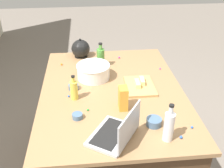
# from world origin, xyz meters

# --- Properties ---
(ground_plane) EXTENTS (12.00, 12.00, 0.00)m
(ground_plane) POSITION_xyz_m (0.00, 0.00, 0.00)
(ground_plane) COLOR slate
(island_counter) EXTENTS (1.51, 1.12, 0.90)m
(island_counter) POSITION_xyz_m (0.00, 0.00, 0.45)
(island_counter) COLOR #4C331E
(island_counter) RESTS_ON ground
(laptop) EXTENTS (0.38, 0.36, 0.22)m
(laptop) POSITION_xyz_m (-0.57, 0.02, 0.95)
(laptop) COLOR #B7B7BC
(laptop) RESTS_ON island_counter
(mixing_bowl_large) EXTENTS (0.28, 0.28, 0.12)m
(mixing_bowl_large) POSITION_xyz_m (0.20, 0.14, 0.97)
(mixing_bowl_large) COLOR white
(mixing_bowl_large) RESTS_ON island_counter
(bottle_oil) EXTENTS (0.06, 0.06, 0.20)m
(bottle_oil) POSITION_xyz_m (-0.10, 0.29, 0.98)
(bottle_oil) COLOR #DBC64C
(bottle_oil) RESTS_ON island_counter
(bottle_olive) EXTENTS (0.07, 0.07, 0.23)m
(bottle_olive) POSITION_xyz_m (0.41, 0.06, 0.99)
(bottle_olive) COLOR #4C8C38
(bottle_olive) RESTS_ON island_counter
(bottle_vinegar) EXTENTS (0.06, 0.06, 0.26)m
(bottle_vinegar) POSITION_xyz_m (-0.60, -0.28, 1.00)
(bottle_vinegar) COLOR white
(bottle_vinegar) RESTS_ON island_counter
(kettle) EXTENTS (0.21, 0.18, 0.20)m
(kettle) POSITION_xyz_m (0.65, 0.24, 0.98)
(kettle) COLOR black
(kettle) RESTS_ON island_counter
(cutting_board) EXTENTS (0.31, 0.23, 0.02)m
(cutting_board) POSITION_xyz_m (0.01, -0.23, 0.91)
(cutting_board) COLOR tan
(cutting_board) RESTS_ON island_counter
(butter_stick_left) EXTENTS (0.11, 0.04, 0.04)m
(butter_stick_left) POSITION_xyz_m (0.05, -0.25, 0.94)
(butter_stick_left) COLOR #F4E58C
(butter_stick_left) RESTS_ON cutting_board
(butter_stick_right) EXTENTS (0.11, 0.04, 0.04)m
(butter_stick_right) POSITION_xyz_m (0.01, -0.21, 0.94)
(butter_stick_right) COLOR #F4E58C
(butter_stick_right) RESTS_ON cutting_board
(ramekin_small) EXTENTS (0.07, 0.07, 0.04)m
(ramekin_small) POSITION_xyz_m (-0.34, 0.27, 0.92)
(ramekin_small) COLOR slate
(ramekin_small) RESTS_ON island_counter
(ramekin_medium) EXTENTS (0.10, 0.10, 0.05)m
(ramekin_medium) POSITION_xyz_m (-0.46, -0.23, 0.92)
(ramekin_medium) COLOR slate
(ramekin_medium) RESTS_ON island_counter
(ramekin_wide) EXTENTS (0.08, 0.08, 0.04)m
(ramekin_wide) POSITION_xyz_m (0.04, 0.30, 0.92)
(ramekin_wide) COLOR slate
(ramekin_wide) RESTS_ON island_counter
(candy_bag) EXTENTS (0.09, 0.06, 0.17)m
(candy_bag) POSITION_xyz_m (-0.26, -0.05, 0.99)
(candy_bag) COLOR gold
(candy_bag) RESTS_ON island_counter
(candy_0) EXTENTS (0.02, 0.02, 0.02)m
(candy_0) POSITION_xyz_m (-0.61, -0.36, 0.91)
(candy_0) COLOR blue
(candy_0) RESTS_ON island_counter
(candy_1) EXTENTS (0.02, 0.02, 0.02)m
(candy_1) POSITION_xyz_m (-0.26, 0.20, 0.91)
(candy_1) COLOR green
(candy_1) RESTS_ON island_counter
(candy_2) EXTENTS (0.02, 0.02, 0.02)m
(candy_2) POSITION_xyz_m (0.57, -0.13, 0.91)
(candy_2) COLOR #CC3399
(candy_2) RESTS_ON island_counter
(candy_3) EXTENTS (0.02, 0.02, 0.02)m
(candy_3) POSITION_xyz_m (0.47, 0.43, 0.91)
(candy_3) COLOR orange
(candy_3) RESTS_ON island_counter
(candy_4) EXTENTS (0.01, 0.01, 0.01)m
(candy_4) POSITION_xyz_m (0.30, -0.47, 0.91)
(candy_4) COLOR #CC3399
(candy_4) RESTS_ON island_counter
(candy_5) EXTENTS (0.01, 0.01, 0.01)m
(candy_5) POSITION_xyz_m (-0.08, 0.34, 0.91)
(candy_5) COLOR blue
(candy_5) RESTS_ON island_counter
(candy_6) EXTENTS (0.02, 0.02, 0.02)m
(candy_6) POSITION_xyz_m (-0.52, -0.46, 0.91)
(candy_6) COLOR blue
(candy_6) RESTS_ON island_counter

